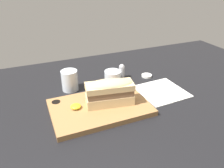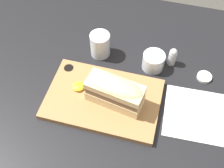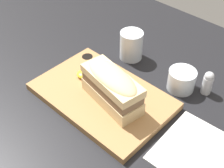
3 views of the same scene
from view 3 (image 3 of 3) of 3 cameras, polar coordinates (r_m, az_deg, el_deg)
dining_table at (r=88.59cm, az=2.54°, el=-2.61°), size 196.84×103.23×2.00cm
serving_board at (r=86.32cm, az=-1.82°, el=-2.17°), size 37.08×24.24×2.14cm
sandwich at (r=79.72cm, az=-0.12°, el=-0.29°), size 19.00×10.27×10.10cm
mustard_dollop at (r=90.73cm, az=-5.22°, el=1.81°), size 3.92×3.92×1.57cm
water_glass at (r=99.38cm, az=3.53°, el=6.80°), size 7.25×7.25×9.22cm
wine_glass at (r=90.46cm, az=12.57°, el=0.60°), size 7.83×7.83×6.12cm
napkin at (r=77.45cm, az=15.94°, el=-12.30°), size 20.41×20.20×0.40cm
salt_shaker at (r=90.33cm, az=17.10°, el=0.27°), size 2.86×2.86×7.28cm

